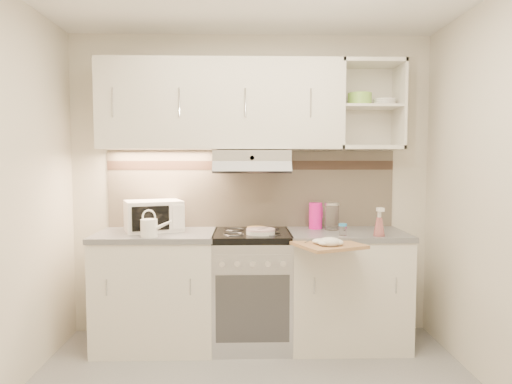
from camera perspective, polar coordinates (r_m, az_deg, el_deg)
room_shell at (r=2.82m, az=-0.22°, el=7.33°), size 3.04×2.84×2.52m
base_cabinet_left at (r=3.76m, az=-12.29°, el=-12.04°), size 0.90×0.60×0.86m
worktop_left at (r=3.66m, az=-12.39°, el=-5.26°), size 0.92×0.62×0.04m
base_cabinet_right at (r=3.78m, az=11.17°, el=-11.92°), size 0.90×0.60×0.86m
worktop_right at (r=3.69m, az=11.26°, el=-5.18°), size 0.92×0.62×0.04m
electric_range at (r=3.69m, az=-0.52°, el=-11.92°), size 0.60×0.60×0.90m
microwave at (r=3.72m, az=-12.71°, el=-2.92°), size 0.51×0.45×0.24m
watering_can at (r=3.43m, az=-13.10°, el=-4.31°), size 0.24×0.12×0.20m
plate_stack at (r=3.49m, az=0.58°, el=-4.94°), size 0.22×0.22×0.05m
bread_loaf at (r=3.59m, az=0.09°, el=-4.71°), size 0.15×0.15×0.04m
pink_pitcher at (r=3.78m, az=7.46°, el=-2.96°), size 0.11×0.11×0.22m
glass_jar at (r=3.73m, az=9.48°, el=-3.00°), size 0.12×0.12×0.22m
spice_jar at (r=3.48m, az=10.79°, el=-4.61°), size 0.06×0.06×0.09m
spray_bottle at (r=3.51m, az=15.15°, el=-3.91°), size 0.09×0.09×0.23m
cutting_board at (r=3.24m, az=9.08°, el=-6.57°), size 0.53×0.51×0.02m
dish_towel at (r=3.19m, az=9.04°, el=-5.94°), size 0.28×0.25×0.06m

